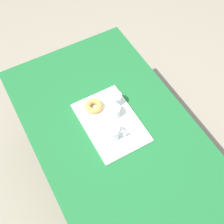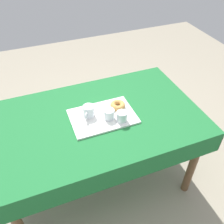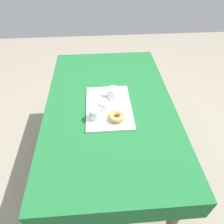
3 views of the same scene
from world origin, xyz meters
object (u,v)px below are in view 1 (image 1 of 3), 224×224
at_px(dining_table, 113,136).
at_px(water_glass_near, 116,99).
at_px(donut_plate_left, 94,108).
at_px(tea_mug_left, 113,133).
at_px(water_glass_far, 114,112).
at_px(sugar_donut_left, 94,106).
at_px(serving_tray, 111,122).

distance_m(dining_table, water_glass_near, 0.23).
distance_m(dining_table, donut_plate_left, 0.21).
xyz_separation_m(dining_table, tea_mug_left, (-0.05, 0.03, 0.14)).
bearing_deg(dining_table, water_glass_near, -34.60).
distance_m(tea_mug_left, water_glass_far, 0.15).
distance_m(tea_mug_left, donut_plate_left, 0.23).
relative_size(dining_table, water_glass_far, 20.31).
distance_m(dining_table, water_glass_far, 0.17).
bearing_deg(water_glass_near, donut_plate_left, 79.30).
relative_size(tea_mug_left, sugar_donut_left, 1.02).
xyz_separation_m(water_glass_near, donut_plate_left, (0.03, 0.14, -0.03)).
bearing_deg(donut_plate_left, water_glass_far, -139.67).
xyz_separation_m(serving_tray, water_glass_near, (0.11, -0.10, 0.04)).
bearing_deg(sugar_donut_left, donut_plate_left, 0.00).
relative_size(dining_table, serving_tray, 3.31).
height_order(water_glass_near, donut_plate_left, water_glass_near).
bearing_deg(serving_tray, water_glass_near, -41.69).
xyz_separation_m(dining_table, water_glass_near, (0.16, -0.11, 0.14)).
relative_size(serving_tray, water_glass_far, 6.15).
bearing_deg(dining_table, donut_plate_left, 10.06).
height_order(serving_tray, sugar_donut_left, sugar_donut_left).
bearing_deg(sugar_donut_left, dining_table, -169.94).
relative_size(dining_table, sugar_donut_left, 13.83).
xyz_separation_m(tea_mug_left, water_glass_near, (0.20, -0.13, -0.01)).
bearing_deg(water_glass_near, tea_mug_left, 146.60).
bearing_deg(dining_table, water_glass_far, -33.19).
bearing_deg(donut_plate_left, water_glass_near, -100.70).
xyz_separation_m(serving_tray, sugar_donut_left, (0.14, 0.04, 0.03)).
xyz_separation_m(donut_plate_left, sugar_donut_left, (0.00, 0.00, 0.02)).
xyz_separation_m(dining_table, serving_tray, (0.05, -0.01, 0.10)).
distance_m(serving_tray, water_glass_near, 0.15).
bearing_deg(serving_tray, donut_plate_left, 17.48).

